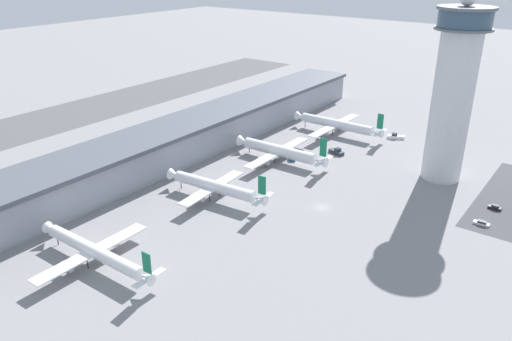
# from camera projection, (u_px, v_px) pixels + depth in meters

# --- Properties ---
(ground_plane) EXTENTS (1000.00, 1000.00, 0.00)m
(ground_plane) POSITION_uv_depth(u_px,v_px,m) (322.00, 207.00, 166.67)
(ground_plane) COLOR gray
(terminal_building) EXTENTS (255.99, 25.00, 14.61)m
(terminal_building) POSITION_uv_depth(u_px,v_px,m) (171.00, 143.00, 201.94)
(terminal_building) COLOR #9399A3
(terminal_building) RESTS_ON ground
(runway_strip) EXTENTS (383.99, 44.00, 0.01)m
(runway_strip) POSITION_uv_depth(u_px,v_px,m) (49.00, 121.00, 253.21)
(runway_strip) COLOR #515154
(runway_strip) RESTS_ON ground
(control_tower) EXTENTS (19.24, 19.24, 67.69)m
(control_tower) POSITION_uv_depth(u_px,v_px,m) (453.00, 91.00, 175.77)
(control_tower) COLOR silver
(control_tower) RESTS_ON ground
(airplane_gate_alpha) EXTENTS (35.36, 44.23, 11.62)m
(airplane_gate_alpha) POSITION_uv_depth(u_px,v_px,m) (94.00, 252.00, 134.36)
(airplane_gate_alpha) COLOR white
(airplane_gate_alpha) RESTS_ON ground
(airplane_gate_bravo) EXTENTS (32.00, 40.76, 13.14)m
(airplane_gate_bravo) POSITION_uv_depth(u_px,v_px,m) (215.00, 187.00, 170.58)
(airplane_gate_bravo) COLOR white
(airplane_gate_bravo) RESTS_ON ground
(airplane_gate_charlie) EXTENTS (40.73, 42.13, 13.90)m
(airplane_gate_charlie) POSITION_uv_depth(u_px,v_px,m) (280.00, 151.00, 202.52)
(airplane_gate_charlie) COLOR white
(airplane_gate_charlie) RESTS_ON ground
(airplane_gate_delta) EXTENTS (41.00, 45.09, 13.84)m
(airplane_gate_delta) POSITION_uv_depth(u_px,v_px,m) (337.00, 124.00, 232.57)
(airplane_gate_delta) COLOR silver
(airplane_gate_delta) RESTS_ON ground
(service_truck_catering) EXTENTS (8.08, 6.23, 2.75)m
(service_truck_catering) POSITION_uv_depth(u_px,v_px,m) (293.00, 156.00, 206.40)
(service_truck_catering) COLOR black
(service_truck_catering) RESTS_ON ground
(service_truck_fuel) EXTENTS (5.33, 7.74, 2.55)m
(service_truck_fuel) POSITION_uv_depth(u_px,v_px,m) (396.00, 137.00, 228.46)
(service_truck_fuel) COLOR black
(service_truck_fuel) RESTS_ON ground
(service_truck_baggage) EXTENTS (4.58, 7.45, 2.70)m
(service_truck_baggage) POSITION_uv_depth(u_px,v_px,m) (337.00, 152.00, 210.89)
(service_truck_baggage) COLOR black
(service_truck_baggage) RESTS_ON ground
(service_truck_water) EXTENTS (5.37, 5.96, 2.46)m
(service_truck_water) POSITION_uv_depth(u_px,v_px,m) (346.00, 128.00, 240.65)
(service_truck_water) COLOR black
(service_truck_water) RESTS_ON ground
(car_red_hatchback) EXTENTS (1.86, 4.80, 1.38)m
(car_red_hatchback) POSITION_uv_depth(u_px,v_px,m) (482.00, 223.00, 155.71)
(car_red_hatchback) COLOR black
(car_red_hatchback) RESTS_ON ground
(car_yellow_taxi) EXTENTS (2.01, 4.17, 1.55)m
(car_yellow_taxi) POSITION_uv_depth(u_px,v_px,m) (495.00, 207.00, 165.25)
(car_yellow_taxi) COLOR black
(car_yellow_taxi) RESTS_ON ground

